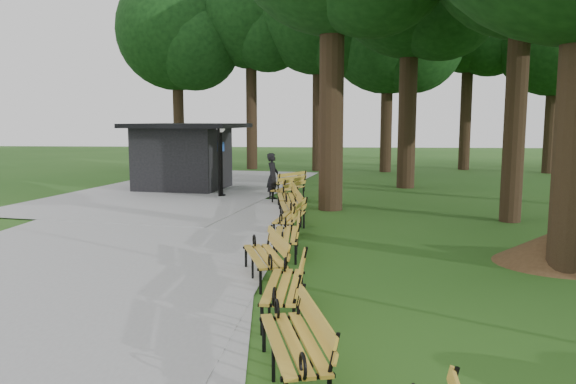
# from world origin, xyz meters

# --- Properties ---
(ground) EXTENTS (100.00, 100.00, 0.00)m
(ground) POSITION_xyz_m (0.00, 0.00, 0.00)
(ground) COLOR #214D16
(ground) RESTS_ON ground
(path) EXTENTS (12.00, 38.00, 0.06)m
(path) POSITION_xyz_m (-4.00, 3.00, 0.03)
(path) COLOR #99999C
(path) RESTS_ON ground
(person) EXTENTS (0.53, 0.70, 1.73)m
(person) POSITION_xyz_m (-0.98, 11.12, 0.86)
(person) COLOR black
(person) RESTS_ON ground
(kiosk) EXTENTS (4.98, 4.49, 2.78)m
(kiosk) POSITION_xyz_m (-5.04, 13.76, 1.39)
(kiosk) COLOR black
(kiosk) RESTS_ON ground
(lamp_post) EXTENTS (0.32, 0.32, 2.78)m
(lamp_post) POSITION_xyz_m (-2.99, 11.68, 2.03)
(lamp_post) COLOR black
(lamp_post) RESTS_ON ground
(dirt_mound) EXTENTS (2.47, 2.47, 0.80)m
(dirt_mound) POSITION_xyz_m (5.99, 2.51, 0.40)
(dirt_mound) COLOR #47301C
(dirt_mound) RESTS_ON ground
(bench_1) EXTENTS (1.09, 2.00, 0.88)m
(bench_1) POSITION_xyz_m (0.69, -2.99, 0.44)
(bench_1) COLOR gold
(bench_1) RESTS_ON ground
(bench_2) EXTENTS (0.67, 1.91, 0.88)m
(bench_2) POSITION_xyz_m (0.41, -0.90, 0.44)
(bench_2) COLOR gold
(bench_2) RESTS_ON ground
(bench_3) EXTENTS (1.17, 2.00, 0.88)m
(bench_3) POSITION_xyz_m (-0.09, 0.91, 0.44)
(bench_3) COLOR gold
(bench_3) RESTS_ON ground
(bench_4) EXTENTS (0.71, 1.92, 0.88)m
(bench_4) POSITION_xyz_m (0.17, 2.82, 0.44)
(bench_4) COLOR gold
(bench_4) RESTS_ON ground
(bench_5) EXTENTS (0.89, 1.97, 0.88)m
(bench_5) POSITION_xyz_m (0.09, 5.00, 0.44)
(bench_5) COLOR gold
(bench_5) RESTS_ON ground
(bench_6) EXTENTS (0.92, 1.97, 0.88)m
(bench_6) POSITION_xyz_m (-0.01, 6.71, 0.44)
(bench_6) COLOR gold
(bench_6) RESTS_ON ground
(bench_7) EXTENTS (0.88, 1.97, 0.88)m
(bench_7) POSITION_xyz_m (-0.29, 8.75, 0.44)
(bench_7) COLOR gold
(bench_7) RESTS_ON ground
(bench_8) EXTENTS (1.32, 2.00, 0.88)m
(bench_8) POSITION_xyz_m (-0.38, 10.87, 0.44)
(bench_8) COLOR gold
(bench_8) RESTS_ON ground
(bench_9) EXTENTS (1.62, 1.92, 0.88)m
(bench_9) POSITION_xyz_m (-0.57, 12.99, 0.44)
(bench_9) COLOR gold
(bench_9) RESTS_ON ground
(tree_backdrop) EXTENTS (36.00, 9.16, 16.57)m
(tree_backdrop) POSITION_xyz_m (6.36, 23.27, 8.29)
(tree_backdrop) COLOR black
(tree_backdrop) RESTS_ON ground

